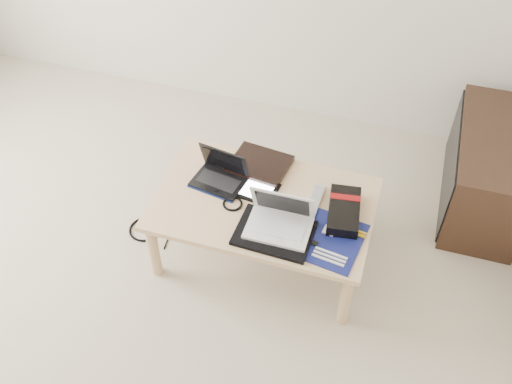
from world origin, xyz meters
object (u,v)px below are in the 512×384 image
(media_cabinet, at_px, (486,170))
(netbook, at_px, (220,175))
(white_laptop, at_px, (280,220))
(gpu_box, at_px, (344,211))
(coffee_table, at_px, (264,208))

(media_cabinet, xyz_separation_m, netbook, (-1.36, -0.68, 0.19))
(white_laptop, height_order, gpu_box, white_laptop)
(coffee_table, relative_size, media_cabinet, 1.22)
(coffee_table, height_order, white_laptop, white_laptop)
(media_cabinet, relative_size, white_laptop, 2.94)
(media_cabinet, bearing_deg, gpu_box, -133.86)
(netbook, xyz_separation_m, white_laptop, (0.38, -0.23, 0.02))
(coffee_table, distance_m, media_cabinet, 1.34)
(coffee_table, height_order, netbook, netbook)
(gpu_box, bearing_deg, coffee_table, -176.24)
(white_laptop, bearing_deg, media_cabinet, 42.69)
(netbook, relative_size, white_laptop, 0.96)
(netbook, relative_size, gpu_box, 0.93)
(white_laptop, bearing_deg, netbook, 149.40)
(coffee_table, distance_m, gpu_box, 0.41)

